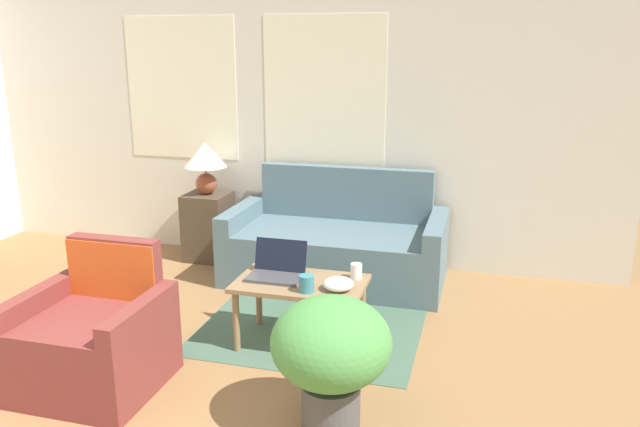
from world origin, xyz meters
The scene contains 12 objects.
wall_back centered at (0.00, 3.68, 1.31)m, with size 6.51×0.06×2.60m.
rug centered at (0.91, 2.55, 0.00)m, with size 1.53×1.99×0.01m.
couch centered at (0.84, 3.22, 0.28)m, with size 1.82×0.90×0.91m.
armchair centered at (-0.11, 1.16, 0.27)m, with size 0.78×0.72×0.82m.
side_table centered at (-0.43, 3.39, 0.31)m, with size 0.39×0.39×0.62m.
table_lamp centered at (-0.43, 3.39, 0.94)m, with size 0.39×0.39×0.48m.
coffee_table centered at (0.91, 1.94, 0.39)m, with size 0.85×0.51×0.45m.
laptop centered at (0.73, 1.99, 0.50)m, with size 0.36×0.28×0.23m.
cup_navy centered at (1.00, 1.79, 0.50)m, with size 0.10×0.10×0.11m.
cup_yellow centered at (1.25, 2.09, 0.50)m, with size 0.08×0.08×0.10m.
snack_bowl centered at (1.18, 1.87, 0.49)m, with size 0.20×0.20×0.08m.
potted_plant centered at (1.34, 1.08, 0.45)m, with size 0.62×0.62×0.72m.
Camera 1 is at (2.04, -1.71, 1.95)m, focal length 35.00 mm.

